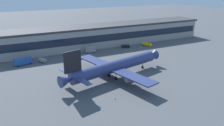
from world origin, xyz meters
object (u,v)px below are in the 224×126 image
(fuel_truck, at_px, (23,61))
(stair_truck, at_px, (90,49))
(follow_me_car, at_px, (42,60))
(pushback_tractor, at_px, (125,46))
(traffic_cone_0, at_px, (115,99))
(belt_loader, at_px, (147,44))
(airliner, at_px, (115,66))

(fuel_truck, bearing_deg, stair_truck, 7.04)
(follow_me_car, distance_m, pushback_tractor, 52.32)
(pushback_tractor, distance_m, traffic_cone_0, 67.82)
(stair_truck, distance_m, pushback_tractor, 23.85)
(belt_loader, xyz_separation_m, pushback_tractor, (-14.83, 2.89, -0.10))
(stair_truck, relative_size, pushback_tractor, 1.17)
(fuel_truck, height_order, traffic_cone_0, fuel_truck)
(stair_truck, bearing_deg, airliner, -96.45)
(traffic_cone_0, bearing_deg, follow_me_car, 106.17)
(airliner, distance_m, stair_truck, 39.58)
(belt_loader, bearing_deg, fuel_truck, -178.52)
(airliner, relative_size, belt_loader, 7.64)
(belt_loader, relative_size, fuel_truck, 0.76)
(airliner, bearing_deg, follow_me_car, 124.83)
(stair_truck, distance_m, belt_loader, 38.75)
(airliner, height_order, belt_loader, airliner)
(stair_truck, relative_size, follow_me_car, 1.31)
(fuel_truck, relative_size, pushback_tractor, 1.65)
(fuel_truck, relative_size, follow_me_car, 1.84)
(stair_truck, bearing_deg, traffic_cone_0, -103.23)
(belt_loader, xyz_separation_m, fuel_truck, (-76.14, -1.97, 0.73))
(pushback_tractor, relative_size, traffic_cone_0, 9.44)
(stair_truck, xyz_separation_m, pushback_tractor, (23.83, 0.23, -0.93))
(belt_loader, bearing_deg, follow_me_car, -177.97)
(fuel_truck, xyz_separation_m, pushback_tractor, (61.31, 4.86, -0.83))
(follow_me_car, distance_m, traffic_cone_0, 53.63)
(belt_loader, distance_m, traffic_cone_0, 74.84)
(follow_me_car, bearing_deg, pushback_tractor, 5.77)
(traffic_cone_0, bearing_deg, airliner, 62.89)
(belt_loader, bearing_deg, pushback_tractor, 168.97)
(airliner, xyz_separation_m, belt_loader, (43.09, 36.56, -3.79))
(airliner, distance_m, fuel_truck, 47.94)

